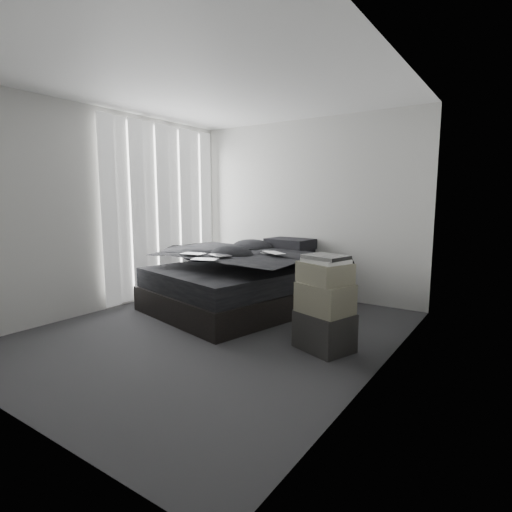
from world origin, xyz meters
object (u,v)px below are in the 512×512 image
Objects in this scene: box_lower at (324,331)px; side_stand at (217,272)px; bed at (244,295)px; laptop at (270,247)px.

side_stand is at bearing 152.27° from box_lower.
box_lower reaches higher than bed.
laptop is 1.43m from side_stand.
laptop reaches higher than bed.
bed is at bearing 151.93° from box_lower.
side_stand is 1.28× the size of box_lower.
bed is 3.61× the size of side_stand.
bed is 0.82m from laptop.
box_lower is (2.37, -1.24, -0.14)m from side_stand.
laptop is 0.74× the size of box_lower.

